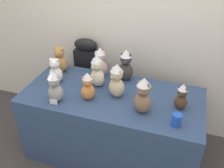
% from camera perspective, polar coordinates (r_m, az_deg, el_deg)
% --- Properties ---
extents(ground_plane, '(10.00, 10.00, 0.00)m').
position_cam_1_polar(ground_plane, '(2.76, -1.72, -18.66)').
color(ground_plane, '#3D3838').
extents(wall_back, '(7.00, 0.08, 2.60)m').
position_cam_1_polar(wall_back, '(2.72, 4.47, 14.39)').
color(wall_back, silver).
rests_on(wall_back, ground_plane).
extents(display_table, '(1.75, 0.81, 0.78)m').
position_cam_1_polar(display_table, '(2.63, 0.00, -9.33)').
color(display_table, navy).
rests_on(display_table, ground_plane).
extents(instrument_case, '(0.29, 0.14, 1.08)m').
position_cam_1_polar(instrument_case, '(3.09, -5.63, 1.19)').
color(instrument_case, black).
rests_on(instrument_case, ground_plane).
extents(teddy_bear_cocoa, '(0.14, 0.13, 0.26)m').
position_cam_1_polar(teddy_bear_cocoa, '(2.23, 15.81, -2.91)').
color(teddy_bear_cocoa, '#4C3323').
rests_on(teddy_bear_cocoa, display_table).
extents(teddy_bear_sand, '(0.20, 0.19, 0.35)m').
position_cam_1_polar(teddy_bear_sand, '(2.28, 1.08, 0.71)').
color(teddy_bear_sand, '#CCB78E').
rests_on(teddy_bear_sand, display_table).
extents(teddy_bear_cream, '(0.20, 0.19, 0.34)m').
position_cam_1_polar(teddy_bear_cream, '(2.44, -3.45, 2.95)').
color(teddy_bear_cream, beige).
rests_on(teddy_bear_cream, display_table).
extents(teddy_bear_charcoal, '(0.16, 0.14, 0.35)m').
position_cam_1_polar(teddy_bear_charcoal, '(2.54, 3.20, 4.32)').
color(teddy_bear_charcoal, '#383533').
rests_on(teddy_bear_charcoal, display_table).
extents(teddy_bear_caramel, '(0.18, 0.16, 0.30)m').
position_cam_1_polar(teddy_bear_caramel, '(2.76, -11.91, 5.42)').
color(teddy_bear_caramel, '#B27A42').
rests_on(teddy_bear_caramel, display_table).
extents(teddy_bear_mocha, '(0.19, 0.17, 0.35)m').
position_cam_1_polar(teddy_bear_mocha, '(2.10, 7.19, -2.72)').
color(teddy_bear_mocha, '#7F6047').
rests_on(teddy_bear_mocha, display_table).
extents(teddy_bear_blush, '(0.17, 0.15, 0.33)m').
position_cam_1_polar(teddy_bear_blush, '(2.61, -2.73, 5.00)').
color(teddy_bear_blush, beige).
rests_on(teddy_bear_blush, display_table).
extents(teddy_bear_ash, '(0.16, 0.14, 0.31)m').
position_cam_1_polar(teddy_bear_ash, '(2.28, -13.11, -0.68)').
color(teddy_bear_ash, gray).
rests_on(teddy_bear_ash, display_table).
extents(teddy_bear_snow, '(0.15, 0.14, 0.27)m').
position_cam_1_polar(teddy_bear_snow, '(2.58, -12.96, 2.92)').
color(teddy_bear_snow, white).
rests_on(teddy_bear_snow, display_table).
extents(teddy_bear_ginger, '(0.17, 0.16, 0.28)m').
position_cam_1_polar(teddy_bear_ginger, '(2.27, -5.62, -0.59)').
color(teddy_bear_ginger, '#D17F3D').
rests_on(teddy_bear_ginger, display_table).
extents(party_cup_blue, '(0.08, 0.08, 0.11)m').
position_cam_1_polar(party_cup_blue, '(2.08, 14.75, -8.04)').
color(party_cup_blue, blue).
rests_on(party_cup_blue, display_table).
extents(name_card_front_left, '(0.07, 0.02, 0.05)m').
position_cam_1_polar(name_card_front_left, '(2.32, -13.40, -4.04)').
color(name_card_front_left, white).
rests_on(name_card_front_left, display_table).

